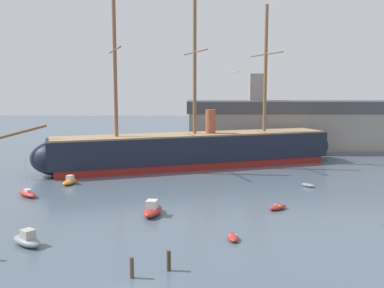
{
  "coord_description": "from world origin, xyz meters",
  "views": [
    {
      "loc": [
        5.03,
        -28.33,
        14.84
      ],
      "look_at": [
        4.02,
        34.58,
        6.52
      ],
      "focal_mm": 39.83,
      "sensor_mm": 36.0,
      "label": 1
    }
  ],
  "objects_px": {
    "motorboat_foreground_left": "(27,240)",
    "seagull_in_flight": "(235,72)",
    "motorboat_alongside_bow": "(70,181)",
    "mooring_piling_left_pair": "(169,261)",
    "dinghy_mid_right": "(278,207)",
    "motorboat_near_centre": "(153,210)",
    "dinghy_foreground_right": "(233,237)",
    "sailboat_mid_left": "(27,193)",
    "mooring_piling_right_pair": "(132,268)",
    "dinghy_alongside_stern": "(308,185)",
    "tall_ship": "(195,149)",
    "dockside_warehouse_right": "(297,126)"
  },
  "relations": [
    {
      "from": "dinghy_mid_right",
      "to": "dinghy_alongside_stern",
      "type": "height_order",
      "value": "dinghy_mid_right"
    },
    {
      "from": "sailboat_mid_left",
      "to": "mooring_piling_left_pair",
      "type": "height_order",
      "value": "sailboat_mid_left"
    },
    {
      "from": "motorboat_alongside_bow",
      "to": "dinghy_foreground_right",
      "type": "bearing_deg",
      "value": -45.58
    },
    {
      "from": "motorboat_alongside_bow",
      "to": "mooring_piling_left_pair",
      "type": "height_order",
      "value": "mooring_piling_left_pair"
    },
    {
      "from": "motorboat_foreground_left",
      "to": "seagull_in_flight",
      "type": "height_order",
      "value": "seagull_in_flight"
    },
    {
      "from": "dinghy_mid_right",
      "to": "motorboat_alongside_bow",
      "type": "height_order",
      "value": "motorboat_alongside_bow"
    },
    {
      "from": "seagull_in_flight",
      "to": "dinghy_foreground_right",
      "type": "bearing_deg",
      "value": -94.91
    },
    {
      "from": "dinghy_mid_right",
      "to": "motorboat_near_centre",
      "type": "bearing_deg",
      "value": -170.43
    },
    {
      "from": "dinghy_foreground_right",
      "to": "dinghy_alongside_stern",
      "type": "distance_m",
      "value": 26.39
    },
    {
      "from": "motorboat_near_centre",
      "to": "seagull_in_flight",
      "type": "distance_m",
      "value": 18.51
    },
    {
      "from": "motorboat_foreground_left",
      "to": "seagull_in_flight",
      "type": "bearing_deg",
      "value": 21.54
    },
    {
      "from": "motorboat_near_centre",
      "to": "tall_ship",
      "type": "bearing_deg",
      "value": 81.48
    },
    {
      "from": "tall_ship",
      "to": "motorboat_alongside_bow",
      "type": "xyz_separation_m",
      "value": [
        -19.21,
        -15.05,
        -2.84
      ]
    },
    {
      "from": "dinghy_mid_right",
      "to": "dinghy_alongside_stern",
      "type": "distance_m",
      "value": 14.06
    },
    {
      "from": "mooring_piling_left_pair",
      "to": "motorboat_foreground_left",
      "type": "bearing_deg",
      "value": 158.79
    },
    {
      "from": "sailboat_mid_left",
      "to": "mooring_piling_right_pair",
      "type": "height_order",
      "value": "sailboat_mid_left"
    },
    {
      "from": "seagull_in_flight",
      "to": "dinghy_mid_right",
      "type": "bearing_deg",
      "value": 37.69
    },
    {
      "from": "dinghy_foreground_right",
      "to": "sailboat_mid_left",
      "type": "xyz_separation_m",
      "value": [
        -26.94,
        16.37,
        0.2
      ]
    },
    {
      "from": "seagull_in_flight",
      "to": "mooring_piling_left_pair",
      "type": "bearing_deg",
      "value": -115.41
    },
    {
      "from": "motorboat_near_centre",
      "to": "dockside_warehouse_right",
      "type": "bearing_deg",
      "value": 61.05
    },
    {
      "from": "mooring_piling_right_pair",
      "to": "motorboat_alongside_bow",
      "type": "bearing_deg",
      "value": 114.47
    },
    {
      "from": "motorboat_near_centre",
      "to": "sailboat_mid_left",
      "type": "height_order",
      "value": "sailboat_mid_left"
    },
    {
      "from": "dinghy_alongside_stern",
      "to": "motorboat_alongside_bow",
      "type": "bearing_deg",
      "value": 178.48
    },
    {
      "from": "tall_ship",
      "to": "dinghy_alongside_stern",
      "type": "bearing_deg",
      "value": -42.78
    },
    {
      "from": "motorboat_foreground_left",
      "to": "motorboat_alongside_bow",
      "type": "relative_size",
      "value": 1.12
    },
    {
      "from": "dinghy_alongside_stern",
      "to": "motorboat_near_centre",
      "type": "bearing_deg",
      "value": -145.94
    },
    {
      "from": "mooring_piling_left_pair",
      "to": "mooring_piling_right_pair",
      "type": "xyz_separation_m",
      "value": [
        -2.8,
        -1.4,
        -0.01
      ]
    },
    {
      "from": "motorboat_foreground_left",
      "to": "dockside_warehouse_right",
      "type": "xyz_separation_m",
      "value": [
        39.33,
        61.39,
        5.37
      ]
    },
    {
      "from": "motorboat_foreground_left",
      "to": "dinghy_mid_right",
      "type": "xyz_separation_m",
      "value": [
        25.95,
        12.43,
        -0.25
      ]
    },
    {
      "from": "sailboat_mid_left",
      "to": "seagull_in_flight",
      "type": "relative_size",
      "value": 5.18
    },
    {
      "from": "motorboat_near_centre",
      "to": "dinghy_mid_right",
      "type": "relative_size",
      "value": 1.65
    },
    {
      "from": "motorboat_alongside_bow",
      "to": "sailboat_mid_left",
      "type": "bearing_deg",
      "value": -115.48
    },
    {
      "from": "mooring_piling_left_pair",
      "to": "dockside_warehouse_right",
      "type": "height_order",
      "value": "dockside_warehouse_right"
    },
    {
      "from": "motorboat_foreground_left",
      "to": "sailboat_mid_left",
      "type": "xyz_separation_m",
      "value": [
        -7.31,
        18.2,
        -0.1
      ]
    },
    {
      "from": "motorboat_alongside_bow",
      "to": "mooring_piling_right_pair",
      "type": "relative_size",
      "value": 2.12
    },
    {
      "from": "dinghy_mid_right",
      "to": "tall_ship",
      "type": "bearing_deg",
      "value": 110.32
    },
    {
      "from": "mooring_piling_left_pair",
      "to": "dockside_warehouse_right",
      "type": "xyz_separation_m",
      "value": [
        25.51,
        66.76,
        5.08
      ]
    },
    {
      "from": "dinghy_alongside_stern",
      "to": "seagull_in_flight",
      "type": "bearing_deg",
      "value": -126.99
    },
    {
      "from": "dinghy_mid_right",
      "to": "sailboat_mid_left",
      "type": "bearing_deg",
      "value": 170.16
    },
    {
      "from": "dinghy_alongside_stern",
      "to": "mooring_piling_right_pair",
      "type": "relative_size",
      "value": 1.35
    },
    {
      "from": "sailboat_mid_left",
      "to": "seagull_in_flight",
      "type": "height_order",
      "value": "seagull_in_flight"
    },
    {
      "from": "dinghy_alongside_stern",
      "to": "dinghy_mid_right",
      "type": "bearing_deg",
      "value": -119.09
    },
    {
      "from": "motorboat_alongside_bow",
      "to": "mooring_piling_left_pair",
      "type": "relative_size",
      "value": 2.1
    },
    {
      "from": "mooring_piling_right_pair",
      "to": "motorboat_foreground_left",
      "type": "bearing_deg",
      "value": 148.46
    },
    {
      "from": "sailboat_mid_left",
      "to": "mooring_piling_right_pair",
      "type": "bearing_deg",
      "value": -53.7
    },
    {
      "from": "mooring_piling_left_pair",
      "to": "dinghy_foreground_right",
      "type": "bearing_deg",
      "value": 51.13
    },
    {
      "from": "motorboat_near_centre",
      "to": "mooring_piling_left_pair",
      "type": "distance_m",
      "value": 15.54
    },
    {
      "from": "tall_ship",
      "to": "dockside_warehouse_right",
      "type": "distance_m",
      "value": 31.67
    },
    {
      "from": "motorboat_near_centre",
      "to": "dinghy_alongside_stern",
      "type": "height_order",
      "value": "motorboat_near_centre"
    },
    {
      "from": "tall_ship",
      "to": "mooring_piling_left_pair",
      "type": "bearing_deg",
      "value": -92.04
    }
  ]
}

